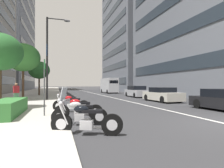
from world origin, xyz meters
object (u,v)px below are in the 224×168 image
object	(u,v)px
motorcycle_by_sign_pole	(71,104)
street_tree_by_lamp_post	(39,70)
pedestrian_on_plaza	(16,93)
street_lamp_with_banners	(51,50)
street_tree_far_plaza	(23,58)
car_far_down_avenue	(162,95)
car_lead_in_lane	(137,92)
motorcycle_mid_row	(85,120)
parking_sign_by_curb	(44,82)
street_tree_mid_sidewalk	(0,52)
motorcycle_far_end_row	(78,110)
delivery_van_ahead	(109,85)
motorcycle_under_tarp	(79,114)

from	to	relation	value
motorcycle_by_sign_pole	street_tree_by_lamp_post	distance (m)	17.60
street_tree_by_lamp_post	pedestrian_on_plaza	xyz separation A→B (m)	(-12.27, 0.52, -2.73)
street_lamp_with_banners	motorcycle_by_sign_pole	bearing A→B (deg)	-170.08
street_tree_far_plaza	car_far_down_avenue	bearing A→B (deg)	-108.21
street_tree_by_lamp_post	car_lead_in_lane	bearing A→B (deg)	-114.98
motorcycle_by_sign_pole	pedestrian_on_plaza	distance (m)	6.06
motorcycle_by_sign_pole	street_lamp_with_banners	size ratio (longest dim) A/B	0.26
motorcycle_mid_row	parking_sign_by_curb	size ratio (longest dim) A/B	0.83
parking_sign_by_curb	street_tree_mid_sidewalk	world-z (taller)	street_tree_mid_sidewalk
car_lead_in_lane	motorcycle_far_end_row	bearing A→B (deg)	149.37
car_far_down_avenue	street_tree_far_plaza	xyz separation A→B (m)	(4.15, 12.60, 3.57)
street_tree_mid_sidewalk	street_tree_by_lamp_post	world-z (taller)	street_tree_by_lamp_post
car_lead_in_lane	delivery_van_ahead	distance (m)	12.35
motorcycle_far_end_row	car_far_down_avenue	size ratio (longest dim) A/B	0.49
car_far_down_avenue	delivery_van_ahead	xyz separation A→B (m)	(19.16, -0.17, 0.89)
motorcycle_under_tarp	street_tree_by_lamp_post	world-z (taller)	street_tree_by_lamp_post
motorcycle_mid_row	car_lead_in_lane	size ratio (longest dim) A/B	0.45
pedestrian_on_plaza	motorcycle_mid_row	bearing A→B (deg)	177.91
street_tree_by_lamp_post	car_far_down_avenue	bearing A→B (deg)	-136.60
motorcycle_far_end_row	parking_sign_by_curb	distance (m)	2.05
motorcycle_by_sign_pole	street_tree_mid_sidewalk	world-z (taller)	street_tree_mid_sidewalk
car_far_down_avenue	delivery_van_ahead	bearing A→B (deg)	-1.93
delivery_van_ahead	street_tree_mid_sidewalk	world-z (taller)	street_tree_mid_sidewalk
delivery_van_ahead	motorcycle_mid_row	bearing A→B (deg)	161.64
motorcycle_mid_row	delivery_van_ahead	size ratio (longest dim) A/B	0.36
motorcycle_far_end_row	delivery_van_ahead	xyz separation A→B (m)	(26.02, -8.69, 1.09)
street_lamp_with_banners	motorcycle_far_end_row	bearing A→B (deg)	-171.51
street_tree_mid_sidewalk	street_tree_far_plaza	distance (m)	6.99
motorcycle_far_end_row	delivery_van_ahead	distance (m)	27.45
car_lead_in_lane	street_tree_by_lamp_post	bearing A→B (deg)	67.63
car_lead_in_lane	street_tree_by_lamp_post	distance (m)	13.98
motorcycle_by_sign_pole	street_tree_mid_sidewalk	xyz separation A→B (m)	(1.58, 4.04, 3.09)
delivery_van_ahead	pedestrian_on_plaza	distance (m)	22.67
motorcycle_far_end_row	street_tree_mid_sidewalk	xyz separation A→B (m)	(4.05, 4.20, 3.09)
delivery_van_ahead	street_tree_by_lamp_post	xyz separation A→B (m)	(-6.55, 12.10, 2.13)
motorcycle_by_sign_pole	street_tree_far_plaza	xyz separation A→B (m)	(8.53, 3.92, 3.76)
car_far_down_avenue	street_tree_far_plaza	world-z (taller)	street_tree_far_plaza
motorcycle_mid_row	street_lamp_with_banners	size ratio (longest dim) A/B	0.27
motorcycle_mid_row	car_far_down_avenue	distance (m)	12.79
car_lead_in_lane	car_far_down_avenue	bearing A→B (deg)	178.77
street_lamp_with_banners	delivery_van_ahead	bearing A→B (deg)	-33.36
motorcycle_by_sign_pole	street_lamp_with_banners	xyz separation A→B (m)	(7.98, 1.39, 4.53)
delivery_van_ahead	parking_sign_by_curb	xyz separation A→B (m)	(-25.39, 10.16, 0.19)
street_tree_far_plaza	motorcycle_by_sign_pole	bearing A→B (deg)	-155.33
pedestrian_on_plaza	street_tree_mid_sidewalk	bearing A→B (deg)	151.49
car_far_down_avenue	pedestrian_on_plaza	xyz separation A→B (m)	(0.34, 12.45, 0.30)
motorcycle_mid_row	pedestrian_on_plaza	xyz separation A→B (m)	(9.82, 3.86, 0.48)
motorcycle_mid_row	street_tree_mid_sidewalk	world-z (taller)	street_tree_mid_sidewalk
motorcycle_under_tarp	delivery_van_ahead	distance (m)	28.59
car_far_down_avenue	parking_sign_by_curb	bearing A→B (deg)	120.52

